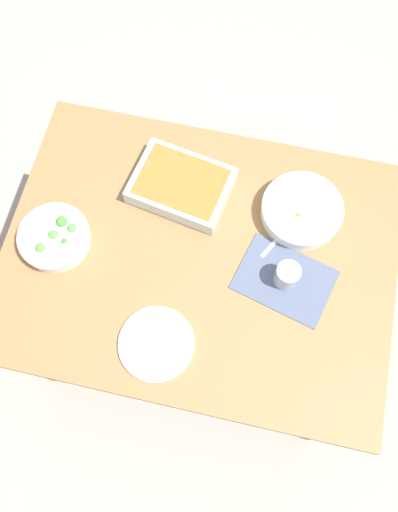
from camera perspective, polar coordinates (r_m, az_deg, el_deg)
name	(u,v)px	position (r m, az deg, el deg)	size (l,w,h in m)	color
ground_plane	(199,313)	(2.28, 0.00, -6.36)	(6.00, 6.00, 0.00)	#9E9389
dining_table	(199,266)	(1.66, 0.00, -1.06)	(1.20, 0.90, 0.74)	olive
placemat	(285,280)	(1.57, 9.49, -2.60)	(0.28, 0.20, 0.00)	#4C5670
stew_bowl	(302,210)	(1.63, 11.32, 5.00)	(0.25, 0.25, 0.06)	white
broccoli_bowl	(55,237)	(1.62, -15.73, 2.02)	(0.22, 0.22, 0.07)	white
baking_dish	(181,185)	(1.63, -1.97, 7.86)	(0.33, 0.27, 0.06)	silver
drink_cup	(287,276)	(1.53, 9.70, -2.19)	(0.07, 0.07, 0.08)	#B2BCC6
side_plate	(156,344)	(1.50, -4.76, -9.69)	(0.22, 0.22, 0.01)	white
spoon_by_stew	(284,231)	(1.62, 9.47, 2.73)	(0.10, 0.16, 0.01)	silver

